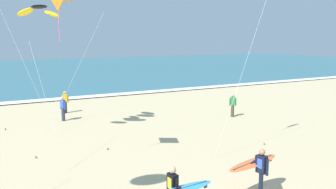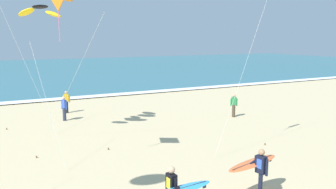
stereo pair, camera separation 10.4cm
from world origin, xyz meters
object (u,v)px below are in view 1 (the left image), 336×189
Objects in this scene: kite_arc_charcoal_low at (39,11)px; bystander_green_top at (233,105)px; bystander_blue_top at (63,108)px; surfer_trailing at (257,166)px; bystander_yellow_top at (65,102)px.

kite_arc_charcoal_low reaches higher than bystander_green_top.
bystander_green_top is at bearing -22.38° from bystander_blue_top.
surfer_trailing is 1.44× the size of bystander_green_top.
bystander_blue_top is (-3.37, 14.35, -0.24)m from surfer_trailing.
bystander_yellow_top and bystander_green_top have the same top height.
kite_arc_charcoal_low is (-5.03, 10.85, 5.61)m from surfer_trailing.
kite_arc_charcoal_low reaches higher than surfer_trailing.
surfer_trailing is 1.44× the size of bystander_yellow_top.
bystander_blue_top is at bearing 64.63° from kite_arc_charcoal_low.
kite_arc_charcoal_low is 13.40m from bystander_green_top.
surfer_trailing is at bearing -65.15° from kite_arc_charcoal_low.
surfer_trailing reaches higher than bystander_green_top.
kite_arc_charcoal_low is at bearing -115.37° from bystander_blue_top.
bystander_yellow_top is 11.77m from bystander_green_top.
bystander_blue_top is (1.66, 3.50, -5.85)m from kite_arc_charcoal_low.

